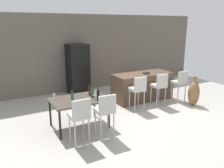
{
  "coord_description": "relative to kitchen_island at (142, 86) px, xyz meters",
  "views": [
    {
      "loc": [
        -3.82,
        -5.19,
        2.54
      ],
      "look_at": [
        -0.7,
        0.36,
        0.85
      ],
      "focal_mm": 36.45,
      "sensor_mm": 36.0,
      "label": 1
    }
  ],
  "objects": [
    {
      "name": "wine_bottle_left",
      "position": [
        -2.35,
        -1.06,
        0.4
      ],
      "size": [
        0.07,
        0.07,
        0.31
      ],
      "color": "#194723",
      "rests_on": "dining_table"
    },
    {
      "name": "floor_vase",
      "position": [
        1.05,
        -1.3,
        -0.06
      ],
      "size": [
        0.36,
        0.36,
        0.97
      ],
      "color": "brown",
      "rests_on": "ground_plane"
    },
    {
      "name": "wine_glass_corner",
      "position": [
        -2.36,
        -1.17,
        0.4
      ],
      "size": [
        0.07,
        0.07,
        0.17
      ],
      "color": "silver",
      "rests_on": "dining_table"
    },
    {
      "name": "wine_glass_end",
      "position": [
        -2.2,
        -0.92,
        0.4
      ],
      "size": [
        0.07,
        0.07,
        0.17
      ],
      "color": "silver",
      "rests_on": "dining_table"
    },
    {
      "name": "dining_chair_far",
      "position": [
        -2.4,
        -1.83,
        0.24
      ],
      "size": [
        0.42,
        0.42,
        1.05
      ],
      "color": "beige",
      "rests_on": "ground_plane"
    },
    {
      "name": "back_wall",
      "position": [
        -0.77,
        2.21,
        0.99
      ],
      "size": [
        10.0,
        0.12,
        2.9
      ],
      "primitive_type": "cube",
      "color": "#665B51",
      "rests_on": "ground_plane"
    },
    {
      "name": "wine_bottle_inner",
      "position": [
        -2.89,
        -1.07,
        0.4
      ],
      "size": [
        0.07,
        0.07,
        0.3
      ],
      "color": "#471E19",
      "rests_on": "dining_table"
    },
    {
      "name": "wine_glass_far",
      "position": [
        -3.22,
        -0.68,
        0.4
      ],
      "size": [
        0.07,
        0.07,
        0.17
      ],
      "color": "silver",
      "rests_on": "dining_table"
    },
    {
      "name": "kitchen_island",
      "position": [
        0.0,
        0.0,
        0.0
      ],
      "size": [
        2.06,
        0.82,
        0.92
      ],
      "primitive_type": "cube",
      "color": "#4C3828",
      "rests_on": "ground_plane"
    },
    {
      "name": "potted_plant",
      "position": [
        1.16,
        1.76,
        -0.12
      ],
      "size": [
        0.39,
        0.39,
        0.59
      ],
      "color": "#996B4C",
      "rests_on": "ground_plane"
    },
    {
      "name": "ground_plane",
      "position": [
        -0.77,
        -0.85,
        -0.46
      ],
      "size": [
        10.0,
        10.0,
        0.0
      ],
      "primitive_type": "plane",
      "color": "#ADA89E"
    },
    {
      "name": "wine_bottle_right",
      "position": [
        -2.34,
        -0.84,
        0.41
      ],
      "size": [
        0.06,
        0.06,
        0.33
      ],
      "color": "#471E19",
      "rests_on": "dining_table"
    },
    {
      "name": "refrigerator",
      "position": [
        -1.65,
        1.77,
        0.46
      ],
      "size": [
        0.72,
        0.68,
        1.84
      ],
      "primitive_type": "cube",
      "color": "black",
      "rests_on": "ground_plane"
    },
    {
      "name": "bar_chair_right",
      "position": [
        0.95,
        -0.79,
        0.24
      ],
      "size": [
        0.41,
        0.41,
        1.05
      ],
      "color": "beige",
      "rests_on": "ground_plane"
    },
    {
      "name": "dining_table",
      "position": [
        -2.7,
        -0.98,
        0.22
      ],
      "size": [
        1.36,
        0.97,
        0.74
      ],
      "color": "#4C4238",
      "rests_on": "ground_plane"
    },
    {
      "name": "bar_chair_left",
      "position": [
        -0.75,
        -0.79,
        0.24
      ],
      "size": [
        0.42,
        0.42,
        1.05
      ],
      "color": "beige",
      "rests_on": "ground_plane"
    },
    {
      "name": "fruit_bowl",
      "position": [
        0.05,
        -0.11,
        0.5
      ],
      "size": [
        0.23,
        0.23,
        0.07
      ],
      "primitive_type": "cylinder",
      "color": "#333338",
      "rests_on": "kitchen_island"
    },
    {
      "name": "wine_bottle_middle",
      "position": [
        -2.98,
        -1.32,
        0.41
      ],
      "size": [
        0.06,
        0.06,
        0.35
      ],
      "color": "#194723",
      "rests_on": "dining_table"
    },
    {
      "name": "bar_chair_middle",
      "position": [
        0.07,
        -0.79,
        0.24
      ],
      "size": [
        0.42,
        0.42,
        1.05
      ],
      "color": "beige",
      "rests_on": "ground_plane"
    },
    {
      "name": "wine_bottle_near",
      "position": [
        -2.33,
        -1.34,
        0.41
      ],
      "size": [
        0.07,
        0.07,
        0.33
      ],
      "color": "black",
      "rests_on": "dining_table"
    },
    {
      "name": "dining_chair_near",
      "position": [
        -3.01,
        -1.83,
        0.24
      ],
      "size": [
        0.4,
        0.4,
        1.05
      ],
      "color": "beige",
      "rests_on": "ground_plane"
    }
  ]
}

